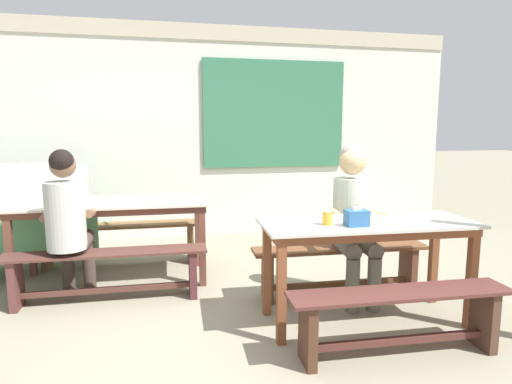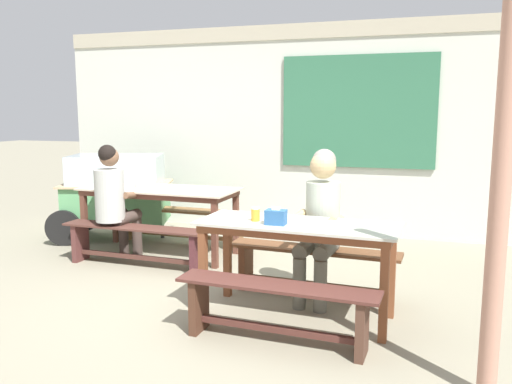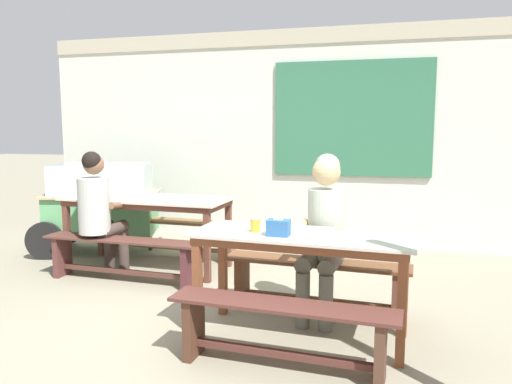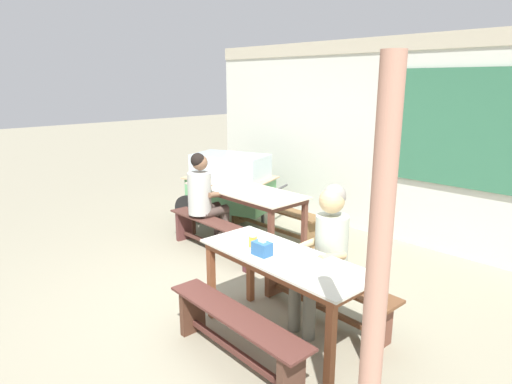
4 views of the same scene
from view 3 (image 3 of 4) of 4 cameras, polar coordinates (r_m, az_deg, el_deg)
The scene contains 14 objects.
ground_plane at distance 4.14m, azimuth -5.57°, elevation -14.25°, with size 40.00×40.00×0.00m, color gray.
backdrop_wall at distance 6.61m, azimuth 3.66°, elevation 6.76°, with size 6.77×0.23×2.77m.
dining_table_far at distance 5.49m, azimuth -12.29°, elevation -1.43°, with size 1.80×0.77×0.77m.
dining_table_near at distance 3.60m, azimuth 5.23°, elevation -6.13°, with size 1.61×0.68×0.77m.
bench_far_back at distance 6.01m, azimuth -9.72°, elevation -4.45°, with size 1.73×0.33×0.44m.
bench_far_front at distance 5.12m, azimuth -15.06°, elevation -6.87°, with size 1.66×0.31×0.44m.
bench_near_back at distance 4.20m, azimuth 6.83°, elevation -9.69°, with size 1.54×0.35×0.44m.
bench_near_front at distance 3.24m, azimuth 2.95°, elevation -15.20°, with size 1.47×0.34×0.44m.
food_cart at distance 6.40m, azimuth -17.27°, elevation -1.01°, with size 1.79×1.25×1.08m.
person_left_back_turned at distance 5.26m, azimuth -17.58°, elevation -1.69°, with size 0.43×0.57×1.29m.
person_right_near_table at distance 4.01m, azimuth 7.78°, elevation -3.80°, with size 0.43×0.57×1.32m.
tissue_box at distance 3.49m, azimuth 2.57°, elevation -4.08°, with size 0.16×0.11×0.14m.
condiment_jar at distance 3.61m, azimuth -0.09°, elevation -3.75°, with size 0.07×0.07×0.11m.
soup_bowl at distance 5.62m, azimuth -14.31°, elevation -0.26°, with size 0.17×0.17×0.05m, color silver.
Camera 3 is at (1.41, -3.58, 1.53)m, focal length 34.95 mm.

